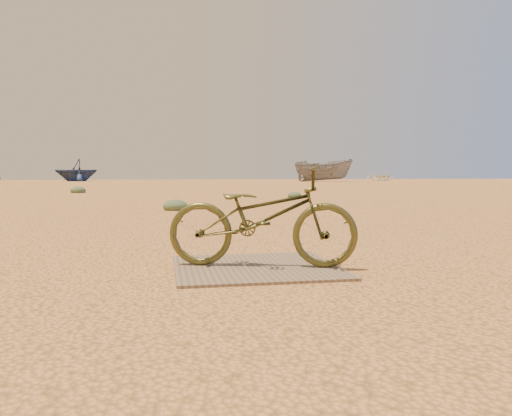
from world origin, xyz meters
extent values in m
plane|color=#E99956|center=(0.00, 0.00, 0.00)|extent=(120.00, 120.00, 0.00)
cube|color=#7B624F|center=(-0.36, -0.23, 0.01)|extent=(1.36, 1.28, 0.02)
imported|color=#4A4921|center=(-0.31, -0.24, 0.44)|extent=(1.67, 0.97, 0.83)
imported|color=navy|center=(-9.56, 48.10, 1.12)|extent=(5.56, 5.37, 2.25)
imported|color=slate|center=(13.94, 41.22, 1.07)|extent=(5.87, 4.31, 2.14)
imported|color=white|center=(22.16, 46.56, 0.45)|extent=(4.62, 5.24, 0.90)
ellipsoid|color=#526A45|center=(-0.85, 6.64, 0.00)|extent=(0.54, 0.54, 0.30)
ellipsoid|color=#526A45|center=(3.15, 11.60, 0.00)|extent=(0.45, 0.45, 0.25)
ellipsoid|color=#526A45|center=(-4.53, 17.10, 0.00)|extent=(0.61, 0.61, 0.34)
camera|label=1|loc=(-1.13, -4.30, 0.80)|focal=35.00mm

